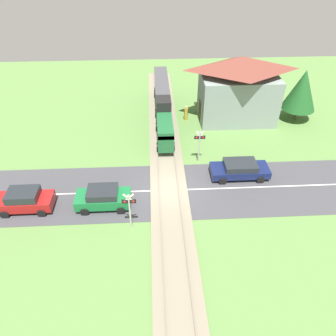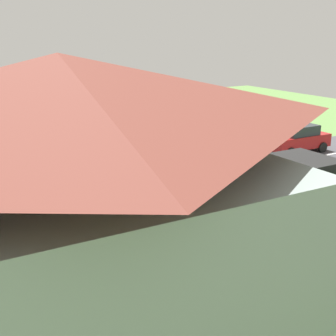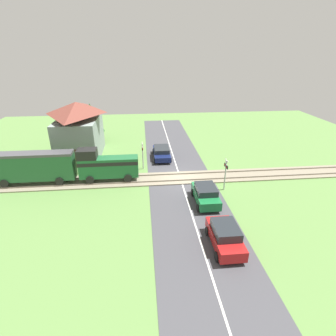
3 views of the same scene
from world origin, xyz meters
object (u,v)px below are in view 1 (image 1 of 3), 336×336
(car_near_crossing, at_px, (103,197))
(crossing_signal_east_approach, at_px, (199,142))
(pedestrian_by_station, at_px, (186,113))
(train, at_px, (163,103))
(car_far_side, at_px, (240,169))
(car_behind_queue, at_px, (25,200))
(station_building, at_px, (238,90))
(crossing_signal_west_approach, at_px, (129,207))

(car_near_crossing, relative_size, crossing_signal_east_approach, 1.27)
(pedestrian_by_station, bearing_deg, crossing_signal_east_approach, -87.34)
(train, xyz_separation_m, car_far_side, (5.68, -9.66, -1.14))
(car_far_side, bearing_deg, car_near_crossing, -164.51)
(car_behind_queue, xyz_separation_m, pedestrian_by_station, (12.51, 12.52, -0.12))
(car_behind_queue, relative_size, crossing_signal_east_approach, 1.27)
(car_far_side, relative_size, station_building, 0.57)
(car_near_crossing, height_order, crossing_signal_west_approach, crossing_signal_west_approach)
(crossing_signal_east_approach, bearing_deg, crossing_signal_west_approach, -126.43)
(crossing_signal_east_approach, bearing_deg, car_near_crossing, -145.47)
(crossing_signal_west_approach, distance_m, pedestrian_by_station, 15.64)
(car_near_crossing, distance_m, station_building, 17.54)
(car_behind_queue, xyz_separation_m, crossing_signal_west_approach, (7.44, -2.22, 1.11))
(car_behind_queue, bearing_deg, station_building, 35.23)
(crossing_signal_east_approach, bearing_deg, car_behind_queue, -158.34)
(car_behind_queue, distance_m, crossing_signal_west_approach, 7.85)
(train, distance_m, station_building, 7.56)
(car_far_side, bearing_deg, train, 120.45)
(crossing_signal_east_approach, relative_size, station_building, 0.38)
(train, distance_m, car_behind_queue, 16.17)
(crossing_signal_west_approach, distance_m, station_building, 17.86)
(car_behind_queue, height_order, crossing_signal_east_approach, crossing_signal_east_approach)
(train, height_order, station_building, station_building)
(train, distance_m, crossing_signal_east_approach, 7.92)
(car_near_crossing, xyz_separation_m, pedestrian_by_station, (7.07, 12.52, -0.10))
(station_building, bearing_deg, car_far_side, -100.48)
(train, bearing_deg, car_near_crossing, -110.60)
(car_near_crossing, bearing_deg, station_building, 45.61)
(car_near_crossing, distance_m, pedestrian_by_station, 14.38)
(train, xyz_separation_m, pedestrian_by_station, (2.36, -0.02, -1.16))
(car_far_side, distance_m, car_behind_queue, 16.09)
(car_near_crossing, height_order, car_far_side, car_near_crossing)
(car_far_side, distance_m, crossing_signal_east_approach, 3.91)
(train, relative_size, car_far_side, 2.97)
(car_behind_queue, distance_m, crossing_signal_east_approach, 13.87)
(station_building, bearing_deg, train, 179.08)
(car_far_side, xyz_separation_m, station_building, (1.77, 9.54, 2.42))
(pedestrian_by_station, bearing_deg, station_building, -1.12)
(car_far_side, relative_size, car_behind_queue, 1.19)
(train, bearing_deg, crossing_signal_west_approach, -100.38)
(pedestrian_by_station, bearing_deg, car_near_crossing, -119.46)
(car_far_side, height_order, car_behind_queue, car_behind_queue)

